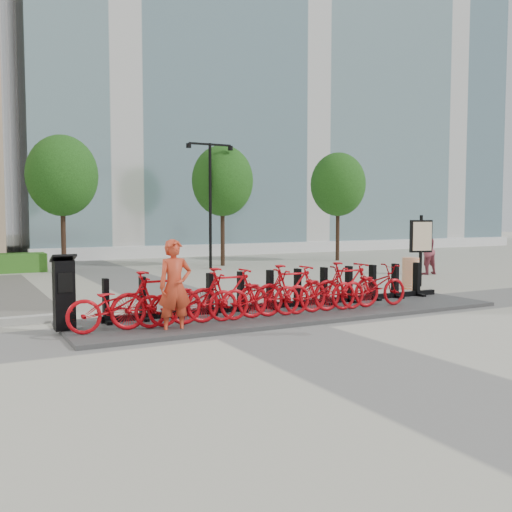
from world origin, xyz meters
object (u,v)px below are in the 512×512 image
worker_red (175,287)px  map_sign (421,239)px  bike_0 (118,305)px  kiosk (64,293)px  pedestrian (426,250)px  construction_barrel (410,273)px

worker_red → map_sign: 9.45m
worker_red → map_sign: map_sign is taller
bike_0 → kiosk: bearing=55.1°
worker_red → bike_0: bearing=162.5°
kiosk → map_sign: (10.69, 2.20, 0.68)m
pedestrian → bike_0: bearing=21.9°
construction_barrel → map_sign: bearing=26.9°
pedestrian → construction_barrel: size_ratio=1.89×
bike_0 → pedestrian: 13.64m
bike_0 → worker_red: (0.95, -0.31, 0.30)m
bike_0 → kiosk: (-0.82, 0.57, 0.18)m
bike_0 → worker_red: bearing=-108.3°
pedestrian → construction_barrel: 4.54m
worker_red → pedestrian: 12.90m
map_sign → pedestrian: bearing=59.2°
kiosk → map_sign: bearing=10.4°
bike_0 → worker_red: 1.05m
worker_red → pedestrian: bearing=26.5°
bike_0 → construction_barrel: bike_0 is taller
worker_red → construction_barrel: 8.60m
construction_barrel → worker_red: bearing=-161.7°
bike_0 → kiosk: size_ratio=1.31×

